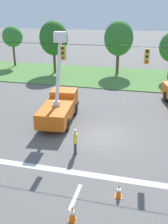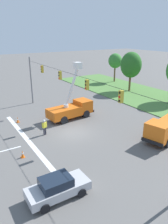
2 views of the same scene
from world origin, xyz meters
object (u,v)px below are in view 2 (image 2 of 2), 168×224
at_px(tree_west, 131,65).
at_px(traffic_cone_mid_right, 23,154).
at_px(traffic_cone_foreground_right, 18,120).
at_px(utility_truck_support_near, 166,128).
at_px(sedan_silver, 58,187).
at_px(road_worker, 44,126).
at_px(utility_truck_bucket_lift, 72,108).
at_px(tree_far_west, 115,61).

distance_m(tree_west, traffic_cone_mid_right, 28.08).
relative_size(tree_west, traffic_cone_foreground_right, 10.58).
relative_size(utility_truck_support_near, sedan_silver, 1.63).
relative_size(tree_west, road_worker, 4.14).
distance_m(tree_west, sedan_silver, 30.92).
distance_m(tree_west, road_worker, 23.45).
xyz_separation_m(sedan_silver, traffic_cone_mid_right, (-6.24, -0.48, -0.44)).
bearing_deg(tree_west, traffic_cone_mid_right, -63.20).
distance_m(utility_truck_bucket_lift, sedan_silver, 14.68).
bearing_deg(utility_truck_support_near, road_worker, -125.72).
bearing_deg(utility_truck_bucket_lift, traffic_cone_mid_right, -54.39).
distance_m(sedan_silver, traffic_cone_foreground_right, 14.71).
xyz_separation_m(tree_west, traffic_cone_mid_right, (12.49, -24.72, -4.59)).
bearing_deg(traffic_cone_foreground_right, utility_truck_bucket_lift, 70.24).
bearing_deg(sedan_silver, utility_truck_bucket_lift, 146.99).
height_order(tree_west, sedan_silver, tree_west).
height_order(tree_west, traffic_cone_foreground_right, tree_west).
height_order(sedan_silver, traffic_cone_foreground_right, sedan_silver).
bearing_deg(traffic_cone_foreground_right, tree_west, 100.26).
xyz_separation_m(tree_west, utility_truck_support_near, (16.78, -10.67, -3.76)).
xyz_separation_m(utility_truck_support_near, sedan_silver, (1.95, -13.57, -0.40)).
bearing_deg(road_worker, sedan_silver, -17.70).
height_order(utility_truck_bucket_lift, utility_truck_support_near, utility_truck_bucket_lift).
relative_size(tree_west, utility_truck_support_near, 1.05).
xyz_separation_m(utility_truck_bucket_lift, utility_truck_support_near, (10.36, 5.58, -0.16)).
bearing_deg(traffic_cone_mid_right, utility_truck_bucket_lift, 125.61).
xyz_separation_m(tree_west, road_worker, (9.21, -21.21, -3.94)).
relative_size(tree_far_west, traffic_cone_mid_right, 8.85).
relative_size(traffic_cone_foreground_right, traffic_cone_mid_right, 0.97).
bearing_deg(utility_truck_bucket_lift, traffic_cone_foreground_right, -109.76).
bearing_deg(tree_far_west, road_worker, -54.56).
relative_size(tree_west, traffic_cone_mid_right, 10.25).
bearing_deg(utility_truck_bucket_lift, tree_far_west, 126.89).
bearing_deg(traffic_cone_foreground_right, sedan_silver, -6.06).
relative_size(utility_truck_bucket_lift, road_worker, 4.04).
bearing_deg(road_worker, tree_far_west, 125.44).
distance_m(tree_west, utility_truck_support_near, 20.24).
bearing_deg(traffic_cone_mid_right, tree_west, 116.80).
relative_size(tree_far_west, road_worker, 3.57).
bearing_deg(utility_truck_bucket_lift, sedan_silver, -33.01).
xyz_separation_m(traffic_cone_foreground_right, traffic_cone_mid_right, (8.38, -2.03, 0.01)).
height_order(tree_west, utility_truck_bucket_lift, tree_west).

